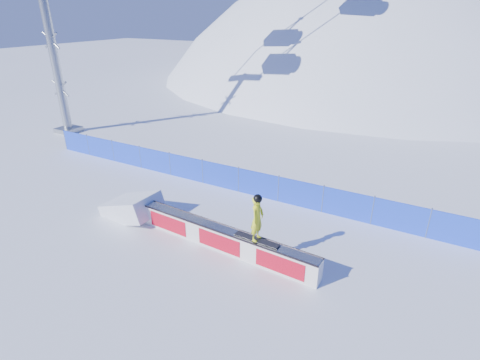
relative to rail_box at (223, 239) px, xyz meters
The scene contains 6 objects.
ground 2.80m from the rail_box, behind, with size 160.00×160.00×0.00m, color white.
snow_hill 45.76m from the rail_box, 93.78° to the left, with size 64.00×64.00×64.00m.
safety_fence 5.11m from the rail_box, 122.74° to the left, with size 22.05×0.05×1.30m.
rail_box is the anchor object (origin of this frame).
snow_ramp 4.54m from the rail_box, behind, with size 2.29×1.53×0.86m, color white, non-canonical shape.
snowboarder 1.86m from the rail_box, ahead, with size 1.61×0.57×1.67m.
Camera 1 is at (8.68, -9.19, 7.74)m, focal length 28.00 mm.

